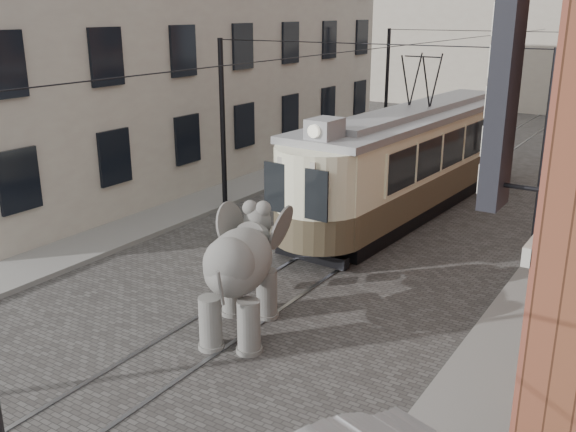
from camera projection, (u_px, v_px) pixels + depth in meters
The scene contains 8 objects.
ground at pixel (256, 303), 15.86m from camera, with size 120.00×120.00×0.00m, color #484643.
tram_rails at pixel (256, 303), 15.86m from camera, with size 1.54×80.00×0.02m, color slate, non-canonical shape.
sidewalk_right at pixel (502, 370), 12.77m from camera, with size 2.00×60.00×0.15m, color slate.
sidewalk_left at pixel (78, 250), 19.16m from camera, with size 2.00×60.00×0.15m, color slate.
stucco_building at pixel (180, 56), 27.99m from camera, with size 7.00×24.00×10.00m, color #9F9384.
catenary at pixel (346, 148), 19.06m from camera, with size 11.00×30.20×6.00m, color black, non-canonical shape.
tram at pixel (418, 134), 22.63m from camera, with size 2.83×13.71×5.44m, color beige, non-canonical shape.
elephant at pixel (239, 278), 14.06m from camera, with size 2.36×4.28×2.62m, color #64625D, non-canonical shape.
Camera 1 is at (8.42, -11.76, 6.90)m, focal length 40.09 mm.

